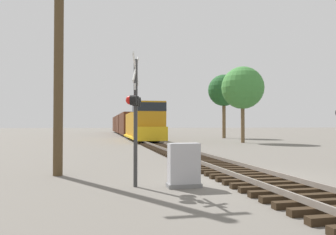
{
  "coord_description": "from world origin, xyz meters",
  "views": [
    {
      "loc": [
        -5.1,
        -10.54,
        1.87
      ],
      "look_at": [
        -0.31,
        12.04,
        2.4
      ],
      "focal_mm": 35.0,
      "sensor_mm": 36.0,
      "label": 1
    }
  ],
  "objects_px": {
    "crossing_signal_near": "(135,107)",
    "utility_pole": "(59,52)",
    "tree_far_right": "(243,88)",
    "freight_train": "(127,124)",
    "tree_mid_background": "(224,91)",
    "relay_cabinet": "(184,166)"
  },
  "relations": [
    {
      "from": "freight_train",
      "to": "crossing_signal_near",
      "type": "bearing_deg",
      "value": -94.63
    },
    {
      "from": "crossing_signal_near",
      "to": "tree_far_right",
      "type": "bearing_deg",
      "value": 164.6
    },
    {
      "from": "crossing_signal_near",
      "to": "tree_far_right",
      "type": "xyz_separation_m",
      "value": [
        13.74,
        22.02,
        3.33
      ]
    },
    {
      "from": "freight_train",
      "to": "tree_mid_background",
      "type": "height_order",
      "value": "tree_mid_background"
    },
    {
      "from": "relay_cabinet",
      "to": "crossing_signal_near",
      "type": "bearing_deg",
      "value": 165.4
    },
    {
      "from": "freight_train",
      "to": "utility_pole",
      "type": "xyz_separation_m",
      "value": [
        -6.57,
        -46.98,
        2.6
      ]
    },
    {
      "from": "crossing_signal_near",
      "to": "utility_pole",
      "type": "bearing_deg",
      "value": -120.93
    },
    {
      "from": "relay_cabinet",
      "to": "tree_far_right",
      "type": "distance_m",
      "value": 26.05
    },
    {
      "from": "crossing_signal_near",
      "to": "relay_cabinet",
      "type": "relative_size",
      "value": 3.05
    },
    {
      "from": "tree_far_right",
      "to": "tree_mid_background",
      "type": "relative_size",
      "value": 0.89
    },
    {
      "from": "utility_pole",
      "to": "tree_far_right",
      "type": "bearing_deg",
      "value": 49.78
    },
    {
      "from": "utility_pole",
      "to": "tree_mid_background",
      "type": "xyz_separation_m",
      "value": [
        18.89,
        31.06,
        2.17
      ]
    },
    {
      "from": "utility_pole",
      "to": "tree_mid_background",
      "type": "height_order",
      "value": "tree_mid_background"
    },
    {
      "from": "crossing_signal_near",
      "to": "tree_mid_background",
      "type": "height_order",
      "value": "tree_mid_background"
    },
    {
      "from": "crossing_signal_near",
      "to": "relay_cabinet",
      "type": "height_order",
      "value": "crossing_signal_near"
    },
    {
      "from": "crossing_signal_near",
      "to": "utility_pole",
      "type": "relative_size",
      "value": 0.45
    },
    {
      "from": "utility_pole",
      "to": "freight_train",
      "type": "bearing_deg",
      "value": 82.04
    },
    {
      "from": "relay_cabinet",
      "to": "tree_far_right",
      "type": "xyz_separation_m",
      "value": [
        12.29,
        22.39,
        5.11
      ]
    },
    {
      "from": "freight_train",
      "to": "tree_mid_background",
      "type": "bearing_deg",
      "value": -52.29
    },
    {
      "from": "crossing_signal_near",
      "to": "tree_far_right",
      "type": "relative_size",
      "value": 0.5
    },
    {
      "from": "tree_far_right",
      "to": "tree_mid_background",
      "type": "bearing_deg",
      "value": 77.54
    },
    {
      "from": "crossing_signal_near",
      "to": "utility_pole",
      "type": "xyz_separation_m",
      "value": [
        -2.54,
        2.77,
        2.14
      ]
    }
  ]
}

